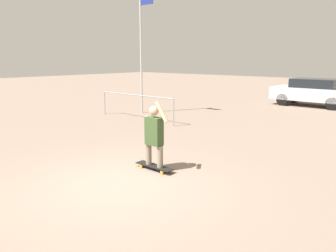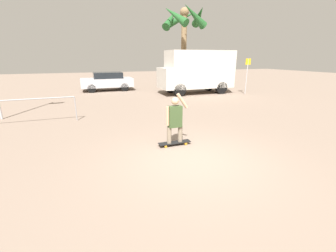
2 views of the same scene
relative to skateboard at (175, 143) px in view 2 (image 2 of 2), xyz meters
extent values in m
plane|color=gray|center=(0.09, -1.15, -0.08)|extent=(80.00, 80.00, 0.00)
cube|color=black|center=(0.00, 0.00, 0.01)|extent=(1.03, 0.26, 0.02)
cylinder|color=orange|center=(-0.34, -0.11, -0.04)|extent=(0.08, 0.03, 0.08)
cylinder|color=orange|center=(-0.34, 0.11, -0.04)|extent=(0.08, 0.03, 0.08)
cylinder|color=orange|center=(0.34, -0.11, -0.04)|extent=(0.08, 0.03, 0.08)
cylinder|color=orange|center=(0.34, 0.11, -0.04)|extent=(0.08, 0.03, 0.08)
cylinder|color=gray|center=(-0.18, 0.00, 0.27)|extent=(0.14, 0.14, 0.51)
cylinder|color=gray|center=(0.18, 0.00, 0.27)|extent=(0.14, 0.14, 0.51)
cube|color=#384C28|center=(0.00, 0.00, 0.85)|extent=(0.41, 0.22, 0.65)
sphere|color=tan|center=(0.00, 0.00, 1.33)|extent=(0.22, 0.22, 0.22)
cylinder|color=tan|center=(-0.23, 0.00, 0.89)|extent=(0.09, 0.09, 0.58)
cylinder|color=tan|center=(0.23, 0.00, 1.32)|extent=(0.37, 0.09, 0.48)
cylinder|color=black|center=(3.82, 8.55, 0.37)|extent=(0.90, 0.28, 0.90)
cylinder|color=black|center=(3.82, 10.46, 0.37)|extent=(0.90, 0.28, 0.90)
cylinder|color=black|center=(7.26, 8.55, 0.37)|extent=(0.90, 0.28, 0.90)
cylinder|color=black|center=(7.26, 10.46, 0.37)|extent=(0.90, 0.28, 0.90)
cube|color=silver|center=(3.73, 9.50, 1.11)|extent=(1.94, 2.20, 1.49)
cube|color=black|center=(3.34, 9.50, 1.41)|extent=(0.04, 1.87, 0.74)
cube|color=silver|center=(6.51, 9.50, 1.72)|extent=(3.61, 2.20, 2.71)
cube|color=silver|center=(4.02, 9.50, 2.47)|extent=(1.36, 2.02, 1.22)
cylinder|color=black|center=(-1.97, 12.50, 0.24)|extent=(0.66, 0.22, 0.66)
cylinder|color=black|center=(-1.97, 14.18, 0.24)|extent=(0.66, 0.22, 0.66)
cylinder|color=black|center=(0.59, 12.50, 0.24)|extent=(0.66, 0.22, 0.66)
cylinder|color=black|center=(0.59, 14.18, 0.24)|extent=(0.66, 0.22, 0.66)
cube|color=#BCBCC1|center=(-0.69, 13.34, 0.59)|extent=(4.13, 1.91, 0.69)
cube|color=black|center=(-0.59, 13.34, 1.17)|extent=(2.27, 1.68, 0.48)
cylinder|color=#8E704C|center=(6.12, 13.12, 3.09)|extent=(0.47, 0.47, 6.35)
sphere|color=#8E704C|center=(6.12, 13.12, 6.26)|extent=(0.76, 0.76, 0.76)
cone|color=#235B28|center=(7.36, 12.82, 5.98)|extent=(1.31, 2.72, 1.61)
cone|color=#235B28|center=(6.42, 14.36, 5.97)|extent=(2.72, 1.30, 1.63)
cone|color=#235B28|center=(5.20, 14.00, 5.80)|extent=(2.22, 2.27, 2.11)
cone|color=#235B28|center=(5.03, 12.47, 5.86)|extent=(1.91, 2.54, 1.96)
cone|color=#235B28|center=(6.47, 11.89, 5.84)|extent=(2.62, 1.37, 2.00)
cylinder|color=#B7B7BC|center=(8.94, 7.86, 1.21)|extent=(0.06, 0.06, 2.58)
cube|color=gold|center=(8.94, 7.84, 2.28)|extent=(0.44, 0.02, 0.44)
cylinder|color=#99999E|center=(-5.05, 4.20, 0.97)|extent=(4.22, 0.05, 0.05)
cylinder|color=#99999E|center=(-2.94, 4.20, 0.44)|extent=(0.04, 0.04, 1.05)
camera|label=1|loc=(5.08, -5.35, 2.50)|focal=35.00mm
camera|label=2|loc=(-2.49, -6.12, 2.57)|focal=24.00mm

